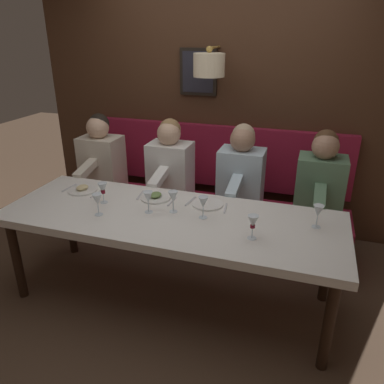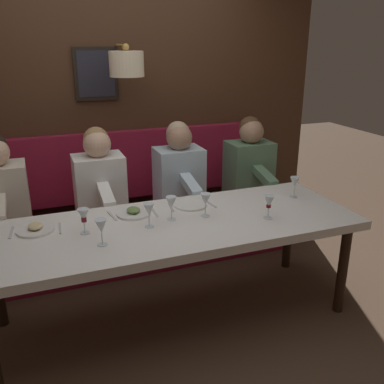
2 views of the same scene
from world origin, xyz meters
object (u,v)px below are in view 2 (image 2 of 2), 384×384
at_px(diner_nearest, 249,163).
at_px(wine_glass_5, 101,227).
at_px(wine_glass_1, 294,183).
at_px(wine_glass_3, 206,200).
at_px(diner_middle, 99,179).
at_px(wine_glass_2, 171,203).
at_px(diner_far, 0,190).
at_px(wine_glass_4, 269,202).
at_px(wine_glass_6, 84,216).
at_px(diner_near, 179,171).
at_px(dining_table, 173,231).
at_px(wine_glass_0, 149,210).

distance_m(diner_nearest, wine_glass_5, 1.85).
bearing_deg(wine_glass_1, wine_glass_3, 97.51).
height_order(diner_middle, wine_glass_2, diner_middle).
height_order(diner_middle, wine_glass_5, diner_middle).
height_order(diner_far, wine_glass_1, diner_far).
bearing_deg(wine_glass_4, wine_glass_6, 80.63).
xyz_separation_m(diner_far, wine_glass_3, (-0.85, -1.33, 0.04)).
distance_m(wine_glass_1, wine_glass_4, 0.49).
height_order(diner_near, wine_glass_3, diner_near).
relative_size(wine_glass_3, wine_glass_5, 1.00).
height_order(wine_glass_1, wine_glass_3, same).
distance_m(diner_nearest, diner_middle, 1.37).
relative_size(wine_glass_3, wine_glass_4, 1.00).
bearing_deg(diner_near, wine_glass_4, -165.05).
bearing_deg(dining_table, wine_glass_3, -83.36).
height_order(diner_nearest, wine_glass_4, diner_nearest).
distance_m(diner_nearest, diner_far, 2.12).
bearing_deg(wine_glass_4, wine_glass_1, -53.75).
relative_size(diner_near, wine_glass_4, 4.82).
distance_m(dining_table, wine_glass_1, 1.04).
distance_m(dining_table, wine_glass_0, 0.24).
bearing_deg(dining_table, diner_near, -21.62).
bearing_deg(wine_glass_4, diner_near, 14.95).
relative_size(wine_glass_4, wine_glass_5, 1.00).
distance_m(diner_middle, wine_glass_6, 0.87).
height_order(dining_table, wine_glass_1, wine_glass_1).
bearing_deg(diner_nearest, wine_glass_1, 178.81).
bearing_deg(wine_glass_6, wine_glass_5, -159.82).
bearing_deg(diner_nearest, wine_glass_4, 158.57).
height_order(wine_glass_2, wine_glass_3, same).
height_order(diner_nearest, wine_glass_1, diner_nearest).
relative_size(diner_near, wine_glass_6, 4.82).
distance_m(wine_glass_4, wine_glass_6, 1.21).
bearing_deg(wine_glass_1, wine_glass_2, 94.36).
xyz_separation_m(wine_glass_0, wine_glass_1, (0.14, -1.18, 0.00)).
xyz_separation_m(diner_nearest, diner_far, (0.00, 2.12, 0.00)).
distance_m(dining_table, diner_middle, 0.95).
bearing_deg(wine_glass_4, diner_middle, 42.85).
relative_size(wine_glass_2, wine_glass_6, 1.00).
height_order(diner_far, wine_glass_3, diner_far).
relative_size(diner_nearest, wine_glass_6, 4.82).
distance_m(diner_middle, wine_glass_2, 0.90).
bearing_deg(wine_glass_2, diner_near, -22.51).
xyz_separation_m(diner_middle, wine_glass_0, (-0.89, -0.17, 0.04)).
bearing_deg(wine_glass_3, diner_near, -7.08).
bearing_deg(wine_glass_2, diner_middle, 22.49).
distance_m(diner_near, wine_glass_5, 1.34).
bearing_deg(diner_near, diner_far, 90.00).
relative_size(wine_glass_0, wine_glass_3, 1.00).
distance_m(diner_middle, wine_glass_1, 1.55).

